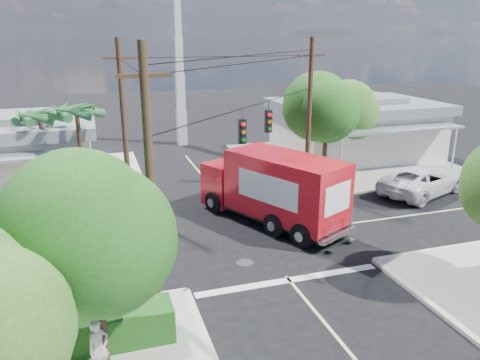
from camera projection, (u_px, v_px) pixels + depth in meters
name	position (u px, v px, depth m)	size (l,w,h in m)	color
ground	(253.00, 236.00, 22.07)	(120.00, 120.00, 0.00)	black
sidewalk_ne	(342.00, 160.00, 35.10)	(14.12, 14.12, 0.14)	#9E998F
sidewalk_nw	(28.00, 188.00, 28.79)	(14.12, 14.12, 0.14)	#9E998F
road_markings	(264.00, 249.00, 20.73)	(32.00, 32.00, 0.01)	beige
building_ne	(356.00, 127.00, 35.88)	(11.80, 10.20, 4.50)	white
building_nw	(7.00, 149.00, 29.26)	(10.80, 10.20, 4.30)	beige
radio_tower	(180.00, 78.00, 38.71)	(0.80, 0.80, 17.00)	silver
tree_sw_front	(92.00, 232.00, 11.89)	(3.88, 3.78, 6.03)	#422D1C
tree_ne_front	(328.00, 108.00, 28.88)	(4.21, 4.14, 6.66)	#422D1C
tree_ne_back	(346.00, 110.00, 31.81)	(3.77, 3.66, 5.82)	#422D1C
palm_nw_front	(77.00, 113.00, 25.21)	(3.01, 3.08, 5.59)	#422D1C
palm_nw_back	(40.00, 118.00, 26.10)	(3.01, 3.08, 5.19)	#422D1C
utility_poles	(210.00, 135.00, 21.67)	(12.00, 10.68, 9.00)	#473321
picket_fence	(75.00, 319.00, 14.52)	(5.94, 0.06, 1.00)	silver
hedge_sw	(68.00, 335.00, 13.73)	(6.20, 1.20, 1.10)	#1C4713
vending_boxes	(318.00, 174.00, 29.39)	(1.90, 0.50, 1.10)	#A71B11
delivery_truck	(273.00, 188.00, 23.14)	(5.86, 8.57, 3.62)	black
parked_car	(422.00, 180.00, 27.70)	(2.77, 6.00, 1.67)	silver
pedestrian	(99.00, 349.00, 12.67)	(0.63, 0.41, 1.72)	beige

